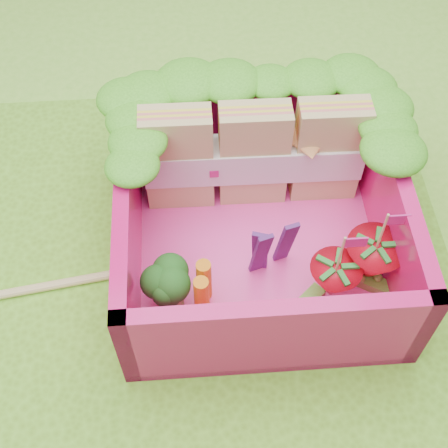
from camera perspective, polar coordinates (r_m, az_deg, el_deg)
ground at (r=3.11m, az=-2.97°, el=-5.08°), size 14.00×14.00×0.00m
placemat at (r=3.10m, az=-2.98°, el=-4.94°), size 2.60×2.60×0.03m
bento_floor at (r=3.14m, az=3.09°, el=-2.21°), size 1.30×1.30×0.05m
bento_box at (r=2.94m, az=3.30°, el=0.47°), size 1.30×1.30×0.55m
lettuce_ruffle at (r=2.98m, az=2.70°, el=11.22°), size 1.43×0.77×0.11m
sandwich_stack at (r=3.10m, az=2.81°, el=6.28°), size 1.09×0.18×0.60m
broccoli at (r=2.80m, az=-5.06°, el=-5.82°), size 0.34×0.34×0.24m
carrot_sticks at (r=2.84m, az=-1.94°, el=-5.93°), size 0.09×0.16×0.27m
purple_wedges at (r=2.89m, az=4.12°, el=-2.29°), size 0.20×0.09×0.38m
strawberry_left at (r=2.90m, az=9.95°, el=-5.15°), size 0.24×0.24×0.48m
strawberry_right at (r=2.97m, az=13.32°, el=-3.41°), size 0.27×0.27×0.51m
snap_peas at (r=3.03m, az=10.82°, el=-5.10°), size 0.65×0.56×0.05m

